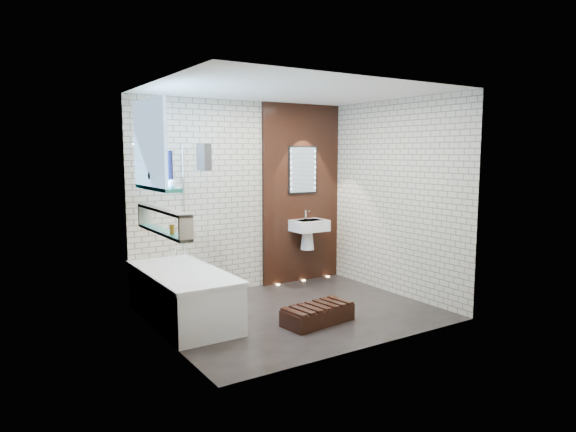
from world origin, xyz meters
TOP-DOWN VIEW (x-y plane):
  - ground at (0.00, 0.00)m, footprint 3.20×3.20m
  - room_shell at (0.00, 0.00)m, footprint 3.24×3.20m
  - walnut_panel at (0.95, 1.27)m, footprint 1.30×0.06m
  - clerestory_window at (-1.57, 0.35)m, footprint 0.18×1.00m
  - display_niche at (-1.53, 0.15)m, footprint 0.14×1.30m
  - bathtub at (-1.22, 0.45)m, footprint 0.79×1.74m
  - bath_screen at (-0.87, 0.89)m, footprint 0.01×0.78m
  - towel at (-0.87, 0.60)m, footprint 0.09×0.24m
  - shower_head at (-1.30, 0.95)m, footprint 0.18×0.18m
  - washbasin at (0.95, 1.07)m, footprint 0.50×0.36m
  - led_mirror at (0.95, 1.23)m, footprint 0.50×0.02m
  - walnut_step at (0.01, -0.45)m, footprint 0.86×0.47m
  - niche_bottles at (-1.53, -0.26)m, footprint 0.05×0.30m
  - sill_vases at (-1.50, 0.27)m, footprint 0.22×0.54m
  - floor_uplights at (0.95, 1.20)m, footprint 0.96×0.06m

SIDE VIEW (x-z plane):
  - ground at x=0.00m, z-range 0.00..0.00m
  - floor_uplights at x=0.95m, z-range 0.00..0.01m
  - walnut_step at x=0.01m, z-range 0.00..0.18m
  - bathtub at x=-1.22m, z-range -0.06..0.64m
  - washbasin at x=0.95m, z-range 0.50..1.08m
  - niche_bottles at x=-1.53m, z-range 1.10..1.21m
  - display_niche at x=-1.53m, z-range 1.07..1.33m
  - bath_screen at x=-0.87m, z-range 0.58..1.98m
  - walnut_panel at x=0.95m, z-range 0.00..2.60m
  - room_shell at x=0.00m, z-range 0.00..2.60m
  - led_mirror at x=0.95m, z-range 1.30..2.00m
  - sill_vases at x=-1.50m, z-range 1.49..1.86m
  - towel at x=-0.87m, z-range 1.70..2.00m
  - clerestory_window at x=-1.57m, z-range 1.43..2.37m
  - shower_head at x=-1.30m, z-range 1.99..2.01m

